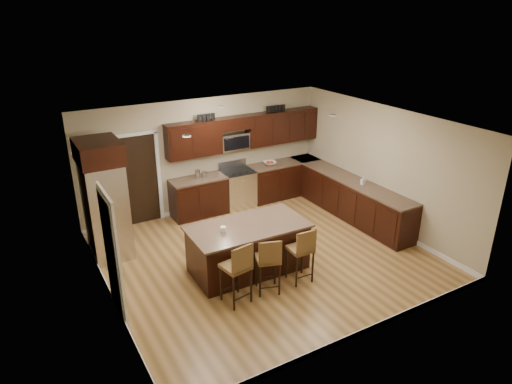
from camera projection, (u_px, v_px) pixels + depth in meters
floor at (265, 256)px, 9.10m from camera, size 6.00×6.00×0.00m
ceiling at (266, 124)px, 8.07m from camera, size 6.00×6.00×0.00m
wall_back at (206, 155)px, 10.79m from camera, size 6.00×0.00×6.00m
wall_left at (103, 230)px, 7.20m from camera, size 0.00×5.50×5.50m
wall_right at (383, 167)px, 9.97m from camera, size 0.00×5.50×5.50m
base_cabinets at (302, 193)px, 10.96m from camera, size 4.02×3.96×0.92m
upper_cabinets at (247, 131)px, 10.95m from camera, size 4.00×0.33×0.80m
range at (237, 188)px, 11.20m from camera, size 0.76×0.64×1.11m
microwave at (234, 141)px, 10.88m from camera, size 0.76×0.31×0.40m
doorway at (139, 180)px, 10.14m from camera, size 0.85×0.03×2.06m
pantry_door at (111, 256)px, 7.10m from camera, size 0.03×0.80×2.04m
letter_decor at (242, 113)px, 10.71m from camera, size 2.20×0.03×0.15m
island at (248, 249)px, 8.50m from camera, size 2.21×1.19×0.92m
stool_left at (238, 267)px, 7.42m from camera, size 0.48×0.48×1.12m
stool_mid at (269, 259)px, 7.71m from camera, size 0.50×0.50×1.06m
stool_right at (302, 249)px, 8.02m from camera, size 0.41×0.41×1.06m
refrigerator at (104, 198)px, 8.76m from camera, size 0.79×1.03×2.35m
floor_mat at (221, 227)px, 10.26m from camera, size 0.97×0.73×0.01m
fruit_bowl at (270, 163)px, 11.44m from camera, size 0.38×0.38×0.08m
soap_bottle at (363, 181)px, 10.16m from camera, size 0.09×0.10×0.19m
canister_tall at (198, 174)px, 10.51m from camera, size 0.12×0.12×0.22m
canister_short at (205, 174)px, 10.60m from camera, size 0.11×0.11×0.15m
island_jar at (223, 229)px, 8.06m from camera, size 0.10×0.10×0.10m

